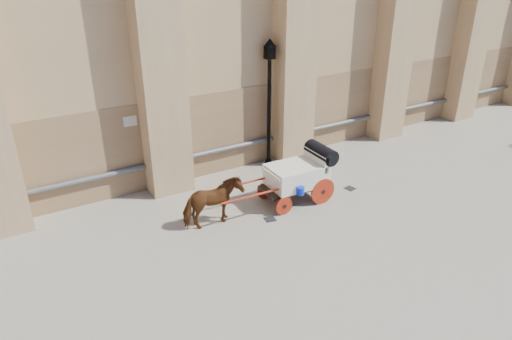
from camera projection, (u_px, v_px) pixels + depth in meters
ground at (250, 230)px, 13.18m from camera, size 90.00×90.00×0.00m
horse at (213, 203)px, 13.10m from camera, size 0.82×1.74×1.46m
carriage at (300, 173)px, 14.46m from camera, size 4.05×1.45×1.75m
street_lamp at (269, 101)px, 16.32m from camera, size 0.44×0.44×4.67m
drain_grate_near at (270, 219)px, 13.69m from camera, size 0.37×0.37×0.01m
drain_grate_far at (350, 188)px, 15.53m from camera, size 0.37×0.37×0.01m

